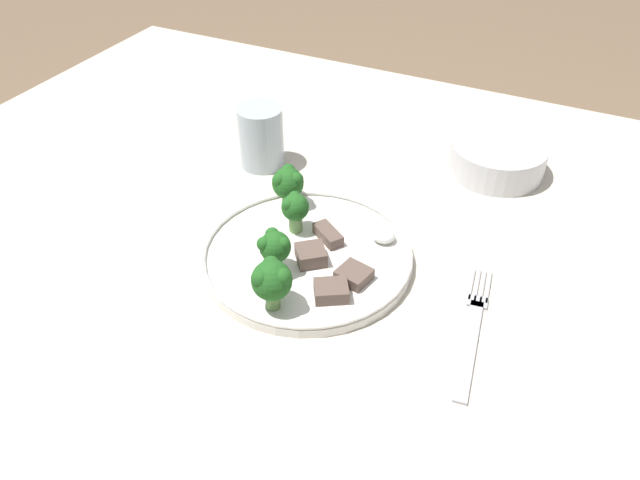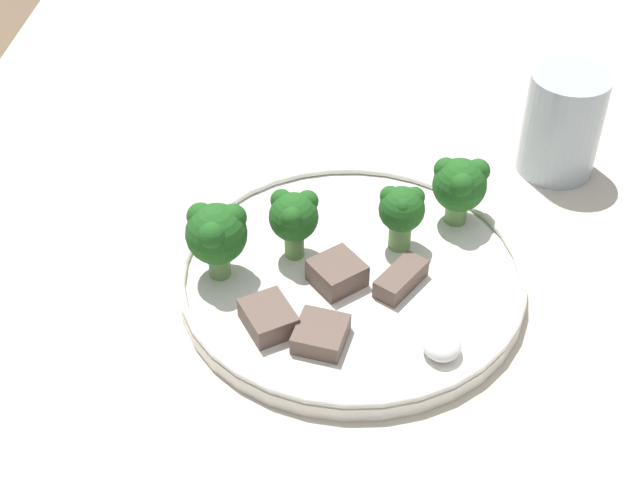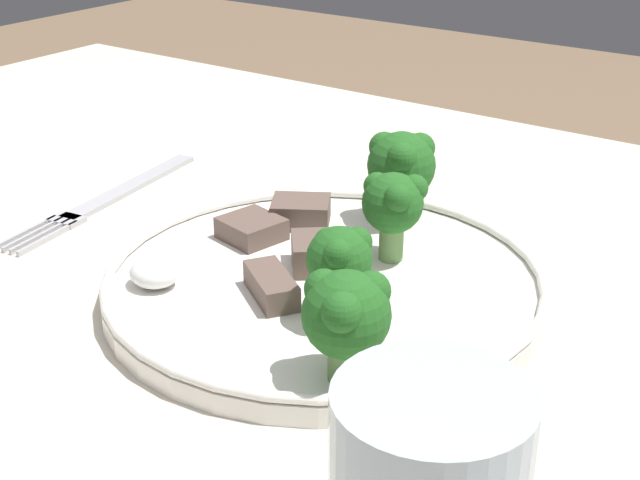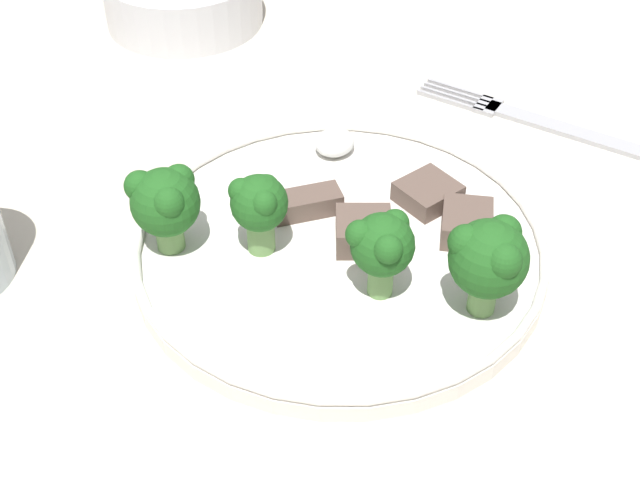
# 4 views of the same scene
# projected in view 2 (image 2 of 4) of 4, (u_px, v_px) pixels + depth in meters

# --- Properties ---
(table) EXTENTS (1.34, 0.98, 0.73)m
(table) POSITION_uv_depth(u_px,v_px,m) (462.00, 343.00, 0.77)
(table) COLOR beige
(table) RESTS_ON ground_plane
(dinner_plate) EXTENTS (0.27, 0.27, 0.02)m
(dinner_plate) POSITION_uv_depth(u_px,v_px,m) (352.00, 276.00, 0.69)
(dinner_plate) COLOR white
(dinner_plate) RESTS_ON table
(drinking_glass) EXTENTS (0.07, 0.07, 0.10)m
(drinking_glass) POSITION_uv_depth(u_px,v_px,m) (561.00, 129.00, 0.79)
(drinking_glass) COLOR #B2C1CC
(drinking_glass) RESTS_ON table
(broccoli_floret_near_rim_left) EXTENTS (0.04, 0.04, 0.06)m
(broccoli_floret_near_rim_left) POSITION_uv_depth(u_px,v_px,m) (460.00, 184.00, 0.71)
(broccoli_floret_near_rim_left) COLOR #709E56
(broccoli_floret_near_rim_left) RESTS_ON dinner_plate
(broccoli_floret_center_left) EXTENTS (0.04, 0.04, 0.06)m
(broccoli_floret_center_left) POSITION_uv_depth(u_px,v_px,m) (402.00, 210.00, 0.69)
(broccoli_floret_center_left) COLOR #709E56
(broccoli_floret_center_left) RESTS_ON dinner_plate
(broccoli_floret_back_left) EXTENTS (0.05, 0.05, 0.06)m
(broccoli_floret_back_left) POSITION_uv_depth(u_px,v_px,m) (216.00, 233.00, 0.66)
(broccoli_floret_back_left) COLOR #709E56
(broccoli_floret_back_left) RESTS_ON dinner_plate
(broccoli_floret_front_left) EXTENTS (0.04, 0.04, 0.06)m
(broccoli_floret_front_left) POSITION_uv_depth(u_px,v_px,m) (294.00, 217.00, 0.68)
(broccoli_floret_front_left) COLOR #709E56
(broccoli_floret_front_left) RESTS_ON dinner_plate
(meat_slice_front_slice) EXTENTS (0.04, 0.04, 0.01)m
(meat_slice_front_slice) POSITION_uv_depth(u_px,v_px,m) (321.00, 334.00, 0.63)
(meat_slice_front_slice) COLOR brown
(meat_slice_front_slice) RESTS_ON dinner_plate
(meat_slice_middle_slice) EXTENTS (0.05, 0.05, 0.02)m
(meat_slice_middle_slice) POSITION_uv_depth(u_px,v_px,m) (268.00, 318.00, 0.64)
(meat_slice_middle_slice) COLOR brown
(meat_slice_middle_slice) RESTS_ON dinner_plate
(meat_slice_rear_slice) EXTENTS (0.05, 0.04, 0.02)m
(meat_slice_rear_slice) POSITION_uv_depth(u_px,v_px,m) (401.00, 279.00, 0.67)
(meat_slice_rear_slice) COLOR brown
(meat_slice_rear_slice) RESTS_ON dinner_plate
(meat_slice_edge_slice) EXTENTS (0.05, 0.05, 0.02)m
(meat_slice_edge_slice) POSITION_uv_depth(u_px,v_px,m) (337.00, 273.00, 0.67)
(meat_slice_edge_slice) COLOR brown
(meat_slice_edge_slice) RESTS_ON dinner_plate
(sauce_dollop) EXTENTS (0.03, 0.03, 0.02)m
(sauce_dollop) POSITION_uv_depth(u_px,v_px,m) (442.00, 344.00, 0.62)
(sauce_dollop) COLOR white
(sauce_dollop) RESTS_ON dinner_plate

